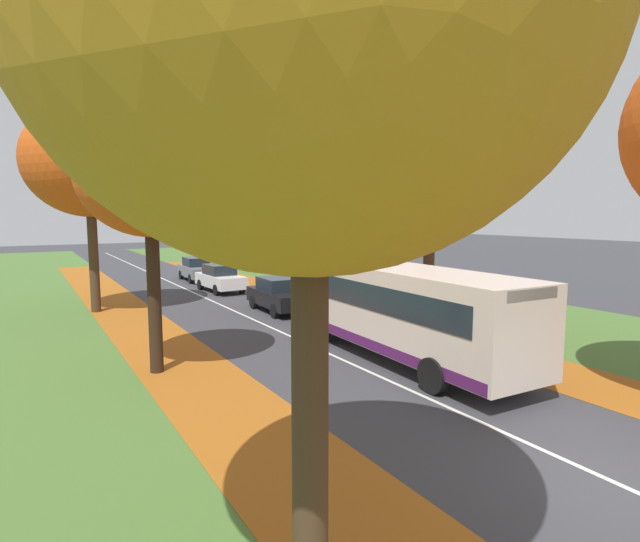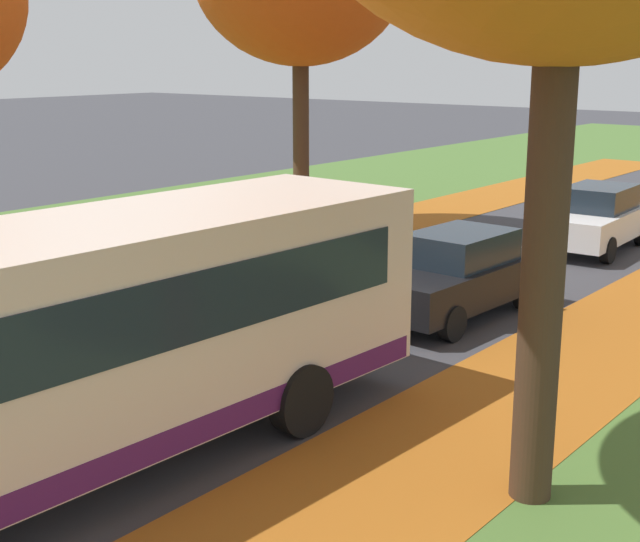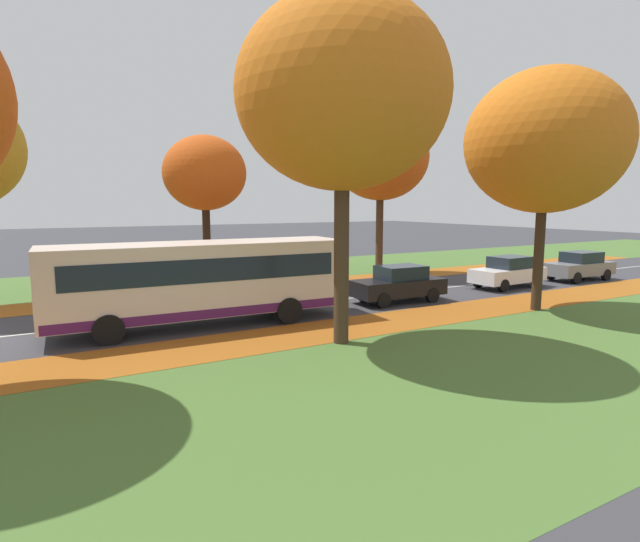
{
  "view_description": "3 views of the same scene",
  "coord_description": "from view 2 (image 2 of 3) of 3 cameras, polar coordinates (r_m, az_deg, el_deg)",
  "views": [
    {
      "loc": [
        -8.66,
        -4.32,
        4.68
      ],
      "look_at": [
        1.64,
        12.79,
        2.37
      ],
      "focal_mm": 28.0,
      "sensor_mm": 36.0,
      "label": 1
    },
    {
      "loc": [
        9.96,
        2.62,
        4.85
      ],
      "look_at": [
        1.11,
        13.63,
        1.4
      ],
      "focal_mm": 50.0,
      "sensor_mm": 36.0,
      "label": 2
    },
    {
      "loc": [
        19.03,
        3.16,
        4.36
      ],
      "look_at": [
        0.27,
        13.76,
        1.42
      ],
      "focal_mm": 28.0,
      "sensor_mm": 36.0,
      "label": 3
    }
  ],
  "objects": [
    {
      "name": "leaf_litter_left",
      "position": [
        19.11,
        -12.77,
        -1.29
      ],
      "size": [
        2.8,
        60.0,
        0.0
      ],
      "primitive_type": "cube",
      "color": "#9E5619",
      "rests_on": "grass_verge_left"
    },
    {
      "name": "grass_verge_left",
      "position": [
        26.32,
        -8.86,
        2.96
      ],
      "size": [
        12.0,
        90.0,
        0.01
      ],
      "primitive_type": "cube",
      "color": "#476B2D",
      "rests_on": "ground"
    },
    {
      "name": "road_centre_line",
      "position": [
        20.61,
        8.71,
        -0.03
      ],
      "size": [
        0.12,
        80.0,
        0.01
      ],
      "primitive_type": "cube",
      "color": "silver",
      "rests_on": "ground"
    },
    {
      "name": "leaf_litter_right",
      "position": [
        13.48,
        12.76,
        -7.67
      ],
      "size": [
        2.8,
        60.0,
        0.0
      ],
      "primitive_type": "cube",
      "color": "#9E5619",
      "rests_on": "grass_verge_right"
    },
    {
      "name": "car_white_following",
      "position": [
        23.59,
        17.28,
        3.25
      ],
      "size": [
        1.92,
        4.27,
        1.62
      ],
      "color": "silver",
      "rests_on": "ground"
    },
    {
      "name": "car_black_lead",
      "position": [
        16.95,
        8.74,
        -0.22
      ],
      "size": [
        1.91,
        4.27,
        1.62
      ],
      "color": "black",
      "rests_on": "ground"
    },
    {
      "name": "bus",
      "position": [
        10.42,
        -16.96,
        -4.48
      ],
      "size": [
        2.95,
        10.49,
        2.98
      ],
      "color": "beige",
      "rests_on": "ground"
    }
  ]
}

